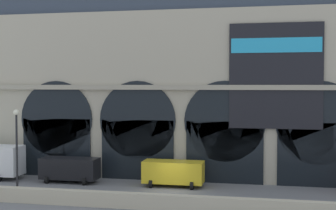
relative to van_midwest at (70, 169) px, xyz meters
name	(u,v)px	position (x,y,z in m)	size (l,w,h in m)	color
ground_plane	(169,193)	(9.64, -2.48, -1.25)	(200.00, 200.00, 0.00)	slate
quay_parapet_wall	(154,202)	(9.64, -7.56, -0.70)	(90.00, 0.70, 1.10)	beige
station_building	(185,78)	(9.69, 4.97, 8.19)	(41.68, 5.33, 19.45)	#B2A891
van_midwest	(70,169)	(0.00, 0.00, 0.00)	(5.20, 2.48, 2.20)	black
van_center	(173,172)	(9.47, 0.18, 0.00)	(5.20, 2.48, 2.20)	gold
street_lamp_quayside	(17,142)	(-1.38, -6.76, 3.17)	(0.44, 0.44, 6.90)	black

